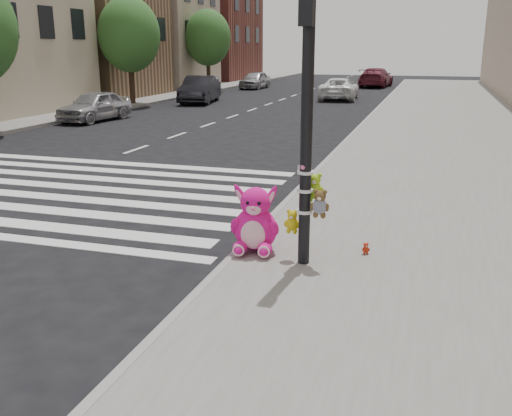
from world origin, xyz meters
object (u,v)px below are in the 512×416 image
at_px(red_teddy, 366,248).
at_px(car_white_near, 339,89).
at_px(signal_pole, 308,145).
at_px(car_silver_far, 95,106).
at_px(pink_bunny, 255,224).
at_px(car_dark_far, 200,89).

bearing_deg(red_teddy, car_white_near, 77.27).
height_order(signal_pole, red_teddy, signal_pole).
bearing_deg(red_teddy, car_silver_far, 111.45).
relative_size(pink_bunny, car_white_near, 0.22).
xyz_separation_m(signal_pole, pink_bunny, (-0.82, 0.25, -1.25)).
relative_size(pink_bunny, car_dark_far, 0.23).
height_order(red_teddy, car_silver_far, car_silver_far).
bearing_deg(car_dark_far, signal_pole, -73.99).
xyz_separation_m(signal_pole, red_teddy, (0.78, 0.58, -1.59)).
relative_size(signal_pole, red_teddy, 23.00).
height_order(car_silver_far, car_white_near, car_silver_far).
height_order(signal_pole, car_dark_far, signal_pole).
xyz_separation_m(signal_pole, car_silver_far, (-12.19, 13.96, -1.17)).
bearing_deg(red_teddy, signal_pole, -165.84).
height_order(pink_bunny, red_teddy, pink_bunny).
bearing_deg(car_silver_far, red_teddy, -40.05).
xyz_separation_m(pink_bunny, car_white_near, (-3.06, 26.96, 0.08)).
distance_m(car_silver_far, car_white_near, 15.64).
bearing_deg(pink_bunny, signal_pole, -25.21).
bearing_deg(car_white_near, pink_bunny, 92.70).
bearing_deg(car_silver_far, pink_bunny, -44.48).
bearing_deg(pink_bunny, car_white_near, 88.56).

